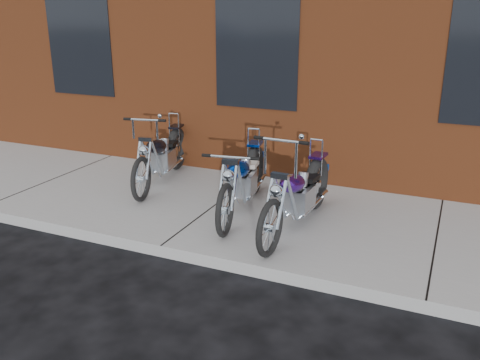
% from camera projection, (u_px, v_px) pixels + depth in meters
% --- Properties ---
extents(ground, '(120.00, 120.00, 0.00)m').
position_uv_depth(ground, '(161.00, 257.00, 6.09)').
color(ground, black).
rests_on(ground, ground).
extents(sidewalk, '(22.00, 3.00, 0.15)m').
position_uv_depth(sidewalk, '(216.00, 209.00, 7.37)').
color(sidewalk, '#A1A1A1').
rests_on(sidewalk, ground).
extents(chopper_purple, '(0.57, 2.35, 1.32)m').
position_uv_depth(chopper_purple, '(298.00, 197.00, 6.43)').
color(chopper_purple, black).
rests_on(chopper_purple, sidewalk).
extents(chopper_blue, '(0.64, 2.33, 1.02)m').
position_uv_depth(chopper_blue, '(243.00, 181.00, 7.00)').
color(chopper_blue, black).
rests_on(chopper_blue, sidewalk).
extents(chopper_third, '(0.71, 2.29, 1.18)m').
position_uv_depth(chopper_third, '(162.00, 157.00, 8.16)').
color(chopper_third, black).
rests_on(chopper_third, sidewalk).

